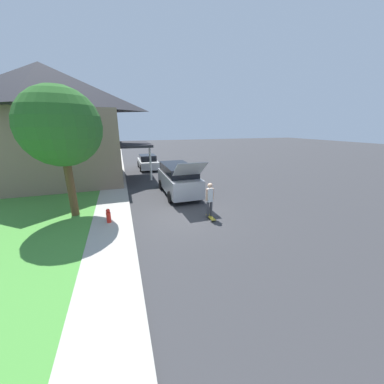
# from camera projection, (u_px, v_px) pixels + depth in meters

# --- Properties ---
(ground_plane) EXTENTS (120.00, 120.00, 0.00)m
(ground_plane) POSITION_uv_depth(u_px,v_px,m) (186.00, 214.00, 11.07)
(ground_plane) COLOR #333335
(lawn) EXTENTS (10.00, 80.00, 0.08)m
(lawn) POSITION_uv_depth(u_px,v_px,m) (44.00, 194.00, 14.08)
(lawn) COLOR #478E38
(lawn) RESTS_ON ground_plane
(sidewalk) EXTENTS (1.80, 80.00, 0.10)m
(sidewalk) POSITION_uv_depth(u_px,v_px,m) (114.00, 188.00, 15.41)
(sidewalk) COLOR #ADA89E
(sidewalk) RESTS_ON ground_plane
(house) EXTENTS (12.50, 8.17, 8.52)m
(house) POSITION_uv_depth(u_px,v_px,m) (49.00, 124.00, 15.86)
(house) COLOR #89705B
(house) RESTS_ON lawn
(lawn_tree_near) EXTENTS (3.53, 3.53, 6.01)m
(lawn_tree_near) POSITION_uv_depth(u_px,v_px,m) (61.00, 127.00, 9.54)
(lawn_tree_near) COLOR brown
(lawn_tree_near) RESTS_ON lawn
(suv_parked) EXTENTS (2.03, 5.47, 2.59)m
(suv_parked) POSITION_uv_depth(u_px,v_px,m) (178.00, 179.00, 14.01)
(suv_parked) COLOR gray
(suv_parked) RESTS_ON ground_plane
(car_down_street) EXTENTS (1.91, 4.30, 1.46)m
(car_down_street) POSITION_uv_depth(u_px,v_px,m) (148.00, 162.00, 22.65)
(car_down_street) COLOR silver
(car_down_street) RESTS_ON ground_plane
(skateboarder) EXTENTS (0.41, 0.24, 1.78)m
(skateboarder) POSITION_uv_depth(u_px,v_px,m) (210.00, 199.00, 10.34)
(skateboarder) COLOR #38383D
(skateboarder) RESTS_ON ground_plane
(skateboard) EXTENTS (0.23, 0.81, 0.10)m
(skateboard) POSITION_uv_depth(u_px,v_px,m) (211.00, 217.00, 10.46)
(skateboard) COLOR #A89323
(skateboard) RESTS_ON ground_plane
(fire_hydrant) EXTENTS (0.20, 0.20, 0.66)m
(fire_hydrant) POSITION_uv_depth(u_px,v_px,m) (109.00, 216.00, 9.80)
(fire_hydrant) COLOR red
(fire_hydrant) RESTS_ON sidewalk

